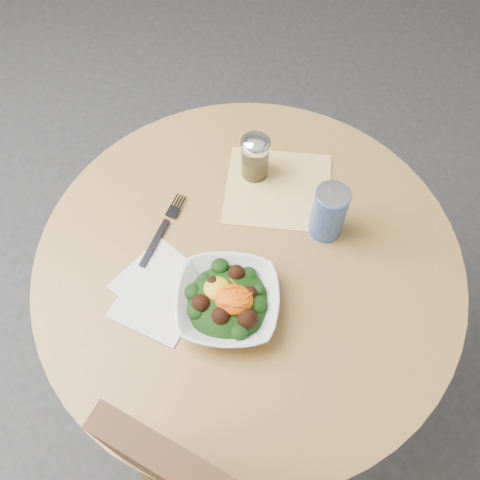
{
  "coord_description": "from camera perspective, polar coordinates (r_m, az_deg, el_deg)",
  "views": [
    {
      "loc": [
        0.08,
        -0.51,
        1.74
      ],
      "look_at": [
        -0.02,
        0.01,
        0.81
      ],
      "focal_mm": 40.0,
      "sensor_mm": 36.0,
      "label": 1
    }
  ],
  "objects": [
    {
      "name": "ground",
      "position": [
        1.81,
        0.6,
        -13.37
      ],
      "size": [
        6.0,
        6.0,
        0.0
      ],
      "primitive_type": "plane",
      "color": "#2D2D2F",
      "rests_on": "ground"
    },
    {
      "name": "spice_shaker",
      "position": [
        1.2,
        1.63,
        8.87
      ],
      "size": [
        0.07,
        0.07,
        0.12
      ],
      "color": "silver",
      "rests_on": "table"
    },
    {
      "name": "paper_napkins",
      "position": [
        1.1,
        -8.61,
        -5.43
      ],
      "size": [
        0.21,
        0.24,
        0.0
      ],
      "color": "white",
      "rests_on": "table"
    },
    {
      "name": "salad_bowl",
      "position": [
        1.05,
        -1.32,
        -6.56
      ],
      "size": [
        0.22,
        0.22,
        0.08
      ],
      "color": "silver",
      "rests_on": "table"
    },
    {
      "name": "table",
      "position": [
        1.3,
        0.82,
        -6.35
      ],
      "size": [
        0.9,
        0.9,
        0.75
      ],
      "color": "black",
      "rests_on": "ground"
    },
    {
      "name": "cloth_napkin",
      "position": [
        1.22,
        4.08,
        5.5
      ],
      "size": [
        0.25,
        0.23,
        0.0
      ],
      "primitive_type": "cube",
      "rotation": [
        0.0,
        0.0,
        0.07
      ],
      "color": "#FFA90D",
      "rests_on": "table"
    },
    {
      "name": "fork",
      "position": [
        1.16,
        -8.13,
        1.38
      ],
      "size": [
        0.06,
        0.19,
        0.0
      ],
      "color": "black",
      "rests_on": "table"
    },
    {
      "name": "beverage_can",
      "position": [
        1.11,
        9.46,
        2.93
      ],
      "size": [
        0.07,
        0.07,
        0.14
      ],
      "color": "#0E1B9A",
      "rests_on": "table"
    }
  ]
}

